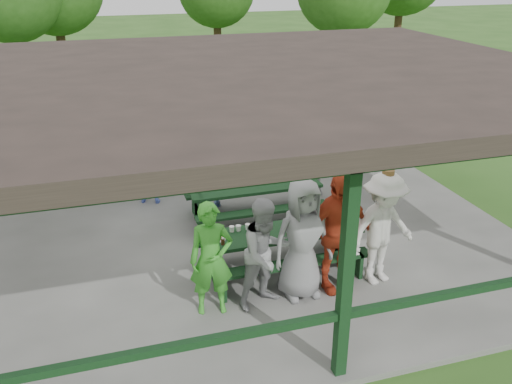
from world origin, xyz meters
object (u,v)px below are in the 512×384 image
object	(u,v)px
contestant_white_fedora	(382,229)
spectator_blue	(147,166)
contestant_grey_left	(266,253)
contestant_grey_mid	(302,239)
contestant_green	(211,259)
farm_trailer	(40,111)
contestant_red	(336,233)
picnic_table_near	(282,245)
spectator_lblue	(209,176)
spectator_grey	(309,165)
pickup_truck	(263,84)
picnic_table_far	(255,198)

from	to	relation	value
contestant_white_fedora	spectator_blue	xyz separation A→B (m)	(-3.26, 4.26, -0.11)
contestant_grey_left	contestant_grey_mid	size ratio (longest dim) A/B	0.90
contestant_green	farm_trailer	world-z (taller)	contestant_green
contestant_red	contestant_grey_mid	bearing A→B (deg)	174.84
picnic_table_near	contestant_grey_left	xyz separation A→B (m)	(-0.57, -0.86, 0.41)
contestant_grey_left	spectator_blue	bearing A→B (deg)	88.06
spectator_lblue	spectator_grey	bearing A→B (deg)	161.95
contestant_grey_left	spectator_grey	xyz separation A→B (m)	(2.19, 3.68, -0.16)
contestant_white_fedora	picnic_table_near	bearing A→B (deg)	137.83
contestant_white_fedora	pickup_truck	distance (m)	11.93
contestant_green	pickup_truck	world-z (taller)	contestant_green
contestant_green	spectator_grey	xyz separation A→B (m)	(3.01, 3.63, -0.17)
spectator_blue	picnic_table_far	bearing A→B (deg)	162.08
spectator_blue	pickup_truck	bearing A→B (deg)	-104.77
picnic_table_far	pickup_truck	distance (m)	9.50
spectator_blue	spectator_grey	size ratio (longest dim) A/B	1.19
picnic_table_far	contestant_grey_left	xyz separation A→B (m)	(-0.69, -2.86, 0.41)
spectator_lblue	spectator_blue	distance (m)	1.37
contestant_green	spectator_lblue	xyz separation A→B (m)	(0.75, 3.65, -0.17)
contestant_red	contestant_white_fedora	world-z (taller)	contestant_red
farm_trailer	spectator_grey	bearing A→B (deg)	-60.68
contestant_white_fedora	spectator_lblue	xyz separation A→B (m)	(-2.05, 3.65, -0.24)
spectator_blue	pickup_truck	distance (m)	9.04
spectator_grey	pickup_truck	distance (m)	8.32
picnic_table_near	contestant_green	xyz separation A→B (m)	(-1.39, -0.81, 0.41)
contestant_green	contestant_white_fedora	xyz separation A→B (m)	(2.80, 0.01, 0.07)
picnic_table_far	pickup_truck	bearing A→B (deg)	71.47
spectator_blue	spectator_grey	distance (m)	3.53
contestant_grey_left	spectator_grey	size ratio (longest dim) A/B	1.23
contestant_green	picnic_table_near	bearing A→B (deg)	37.41
contestant_grey_left	spectator_blue	world-z (taller)	contestant_grey_left
contestant_grey_left	spectator_blue	xyz separation A→B (m)	(-1.28, 4.33, -0.03)
contestant_grey_mid	farm_trailer	size ratio (longest dim) A/B	0.47
picnic_table_far	contestant_grey_mid	world-z (taller)	contestant_grey_mid
spectator_lblue	picnic_table_far	bearing A→B (deg)	114.45
contestant_grey_left	pickup_truck	world-z (taller)	contestant_grey_left
spectator_lblue	spectator_grey	size ratio (longest dim) A/B	1.00
contestant_grey_mid	picnic_table_far	bearing A→B (deg)	85.06
contestant_grey_left	farm_trailer	world-z (taller)	contestant_grey_left
spectator_blue	contestant_grey_left	bearing A→B (deg)	125.17
spectator_blue	picnic_table_near	bearing A→B (deg)	136.75
contestant_green	contestant_red	distance (m)	2.01
contestant_white_fedora	spectator_blue	bearing A→B (deg)	114.71
contestant_green	spectator_lblue	size ratio (longest dim) A/B	1.24
contestant_grey_left	spectator_lblue	distance (m)	3.71
contestant_grey_mid	spectator_grey	bearing A→B (deg)	63.02
picnic_table_far	farm_trailer	world-z (taller)	farm_trailer
contestant_white_fedora	spectator_grey	size ratio (longest dim) A/B	1.37
contestant_white_fedora	spectator_grey	world-z (taller)	contestant_white_fedora
picnic_table_far	spectator_blue	xyz separation A→B (m)	(-1.97, 1.46, 0.38)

